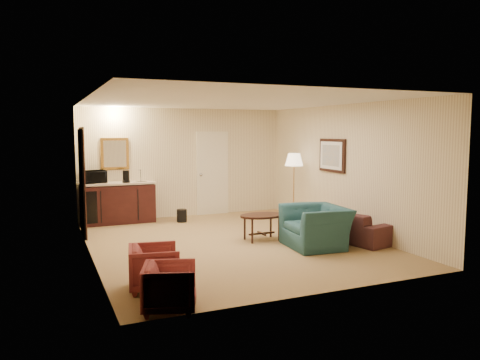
# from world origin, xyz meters

# --- Properties ---
(ground) EXTENTS (6.00, 6.00, 0.00)m
(ground) POSITION_xyz_m (0.00, 0.00, 0.00)
(ground) COLOR #9C7F4F
(ground) RESTS_ON ground
(room_walls) EXTENTS (5.02, 6.01, 2.61)m
(room_walls) POSITION_xyz_m (-0.10, 0.77, 1.72)
(room_walls) COLOR beige
(room_walls) RESTS_ON ground
(wetbar_cabinet) EXTENTS (1.64, 0.58, 0.92)m
(wetbar_cabinet) POSITION_xyz_m (-1.65, 2.72, 0.46)
(wetbar_cabinet) COLOR #351310
(wetbar_cabinet) RESTS_ON ground
(sofa) EXTENTS (0.97, 2.02, 0.76)m
(sofa) POSITION_xyz_m (2.15, -0.56, 0.38)
(sofa) COLOR black
(sofa) RESTS_ON ground
(teal_armchair) EXTENTS (0.81, 1.18, 0.98)m
(teal_armchair) POSITION_xyz_m (1.26, -0.90, 0.49)
(teal_armchair) COLOR #225055
(teal_armchair) RESTS_ON ground
(rose_chair_near) EXTENTS (0.69, 0.72, 0.64)m
(rose_chair_near) POSITION_xyz_m (-1.90, -2.00, 0.32)
(rose_chair_near) COLOR maroon
(rose_chair_near) RESTS_ON ground
(rose_chair_far) EXTENTS (0.71, 0.74, 0.61)m
(rose_chair_far) POSITION_xyz_m (-1.90, -2.80, 0.30)
(rose_chair_far) COLOR maroon
(rose_chair_far) RESTS_ON ground
(coffee_table) EXTENTS (0.86, 0.58, 0.49)m
(coffee_table) POSITION_xyz_m (0.60, -0.06, 0.25)
(coffee_table) COLOR black
(coffee_table) RESTS_ON ground
(floor_lamp) EXTENTS (0.46, 0.46, 1.57)m
(floor_lamp) POSITION_xyz_m (2.12, 1.40, 0.78)
(floor_lamp) COLOR #B8813D
(floor_lamp) RESTS_ON ground
(waste_bin) EXTENTS (0.28, 0.28, 0.29)m
(waste_bin) POSITION_xyz_m (-0.30, 2.26, 0.14)
(waste_bin) COLOR black
(waste_bin) RESTS_ON ground
(microwave) EXTENTS (0.55, 0.38, 0.34)m
(microwave) POSITION_xyz_m (-2.15, 2.78, 1.09)
(microwave) COLOR black
(microwave) RESTS_ON wetbar_cabinet
(coffee_maker) EXTENTS (0.18, 0.18, 0.27)m
(coffee_maker) POSITION_xyz_m (-1.47, 2.60, 1.06)
(coffee_maker) COLOR black
(coffee_maker) RESTS_ON wetbar_cabinet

